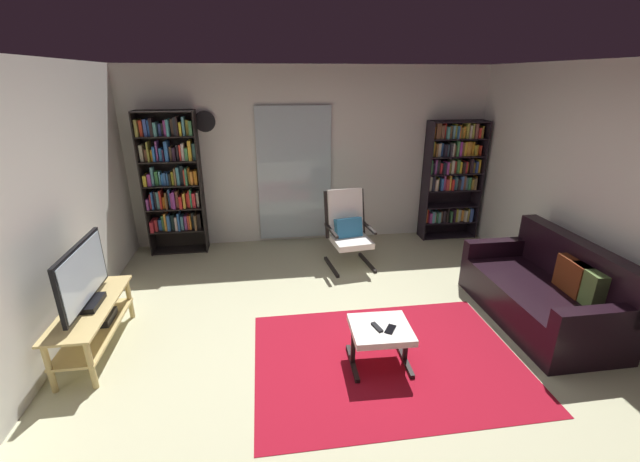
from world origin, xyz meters
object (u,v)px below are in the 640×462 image
bookshelf_near_tv (172,179)px  leather_sofa (545,293)px  television (83,278)px  wall_clock (205,121)px  tv_stand (94,320)px  lounge_armchair (348,227)px  bookshelf_near_sofa (452,174)px  ottoman (380,333)px  tv_remote (377,327)px  cell_phone (390,329)px

bookshelf_near_tv → leather_sofa: size_ratio=1.19×
television → wall_clock: wall_clock is taller
tv_stand → wall_clock: wall_clock is taller
bookshelf_near_tv → lounge_armchair: size_ratio=1.97×
bookshelf_near_tv → bookshelf_near_sofa: bookshelf_near_tv is taller
ottoman → wall_clock: 3.84m
tv_stand → television: television is taller
television → ottoman: 2.68m
bookshelf_near_sofa → wall_clock: wall_clock is taller
tv_stand → bookshelf_near_tv: size_ratio=0.58×
tv_stand → lounge_armchair: bearing=29.3°
television → bookshelf_near_tv: size_ratio=0.47×
television → tv_remote: television is taller
television → lounge_armchair: television is taller
ottoman → wall_clock: bearing=119.2°
bookshelf_near_tv → cell_phone: (2.29, -2.97, -0.70)m
bookshelf_near_sofa → cell_phone: 3.57m
tv_stand → bookshelf_near_tv: bearing=81.1°
bookshelf_near_sofa → lounge_armchair: bearing=-156.2°
leather_sofa → cell_phone: bearing=-164.5°
leather_sofa → wall_clock: wall_clock is taller
television → ottoman: television is taller
television → bookshelf_near_tv: bookshelf_near_tv is taller
lounge_armchair → tv_stand: bearing=-150.7°
bookshelf_near_tv → bookshelf_near_sofa: (4.16, 0.00, -0.07)m
leather_sofa → tv_stand: bearing=178.3°
cell_phone → television: bearing=-159.4°
leather_sofa → wall_clock: bearing=144.3°
ottoman → bookshelf_near_tv: bearing=127.3°
television → lounge_armchair: 3.15m
tv_stand → wall_clock: bearing=70.8°
bookshelf_near_sofa → leather_sofa: size_ratio=1.07×
cell_phone → lounge_armchair: bearing=121.9°
bookshelf_near_sofa → ottoman: bookshelf_near_sofa is taller
lounge_armchair → wall_clock: 2.47m
ottoman → lounge_armchair: bearing=86.1°
lounge_armchair → tv_remote: bearing=-95.0°
leather_sofa → wall_clock: size_ratio=5.86×
television → wall_clock: (0.86, 2.50, 1.09)m
tv_stand → tv_remote: (2.54, -0.61, 0.08)m
bookshelf_near_tv → ottoman: bearing=-52.7°
wall_clock → cell_phone: bearing=-60.2°
leather_sofa → bookshelf_near_sofa: bearing=89.4°
bookshelf_near_tv → wall_clock: bearing=17.2°
bookshelf_near_tv → lounge_armchair: 2.56m
television → bookshelf_near_sofa: (4.52, 2.34, 0.26)m
television → lounge_armchair: size_ratio=0.92×
television → leather_sofa: bearing=-1.4°
lounge_armchair → cell_phone: (-0.08, -2.18, -0.14)m
bookshelf_near_sofa → cell_phone: bearing=-122.2°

